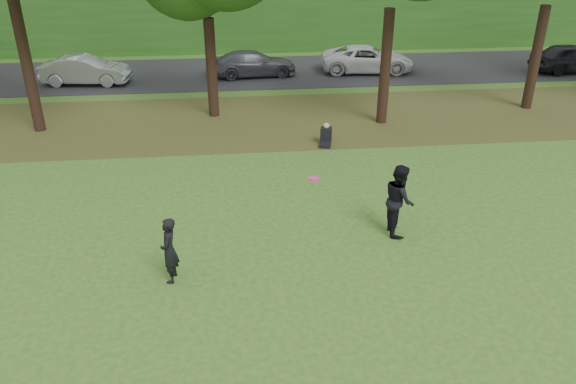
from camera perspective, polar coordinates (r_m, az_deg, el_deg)
The scene contains 9 objects.
ground at distance 12.69m, azimuth 5.72°, elevation -12.46°, with size 120.00×120.00×0.00m, color #295119.
leaf_litter at distance 24.07m, azimuth -0.31°, elevation 7.35°, with size 60.00×7.00×0.01m, color #412E17.
street at distance 31.70m, azimuth -1.79°, elevation 12.13°, with size 70.00×7.00×0.02m, color black.
far_hedge at distance 37.07m, azimuth -2.60°, elevation 18.19°, with size 70.00×3.00×5.00m, color #1F4E16.
player_left at distance 13.54m, azimuth -11.97°, elevation -5.82°, with size 0.61×0.40×1.67m, color black.
player_right at distance 15.43m, azimuth 11.23°, elevation -0.75°, with size 0.97×0.76×2.01m, color black.
parked_cars at distance 30.36m, azimuth -2.28°, elevation 12.88°, with size 38.88×3.53×1.53m.
frisbee at distance 13.38m, azimuth 2.63°, elevation 1.37°, with size 0.29×0.29×0.05m.
seated_person at distance 21.39m, azimuth 3.87°, elevation 5.63°, with size 0.57×0.81×0.83m.
Camera 1 is at (-2.25, -9.59, 7.99)m, focal length 35.00 mm.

